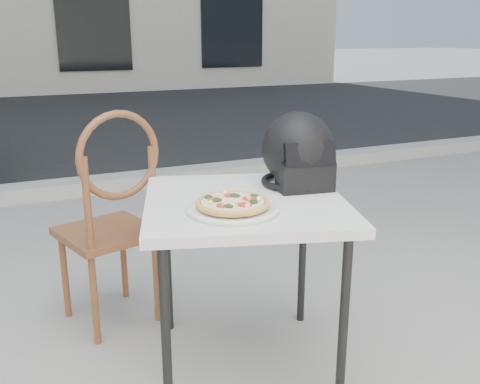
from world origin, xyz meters
name	(u,v)px	position (x,y,z in m)	size (l,w,h in m)	color
street_asphalt	(30,124)	(0.00, 7.00, 0.00)	(30.00, 8.00, 0.00)	black
curb	(60,189)	(0.00, 3.00, 0.06)	(30.00, 0.25, 0.12)	#9A9990
cafe_table_main	(245,215)	(0.42, 0.25, 0.64)	(0.92, 0.92, 0.70)	silver
plate	(233,208)	(0.32, 0.14, 0.71)	(0.37, 0.37, 0.02)	silver
pizza	(233,203)	(0.32, 0.14, 0.73)	(0.31, 0.31, 0.03)	gold
helmet	(298,153)	(0.69, 0.33, 0.83)	(0.33, 0.34, 0.30)	black
cafe_chair_main	(113,210)	(0.02, 0.76, 0.56)	(0.48, 0.48, 1.00)	brown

